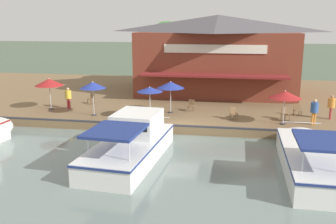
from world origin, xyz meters
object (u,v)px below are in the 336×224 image
(motorboat_fourth_along, at_px, (310,155))
(tree_upstream_bank, at_px, (198,45))
(waterfront_restaurant, at_px, (217,53))
(cafe_chair_far_corner_seat, at_px, (234,113))
(cafe_chair_beside_entrance, at_px, (92,98))
(tree_behind_restaurant, at_px, (166,44))
(motorboat_nearest_quay, at_px, (135,141))
(person_near_entrance, at_px, (331,104))
(patio_umbrella_near_quay_edge, at_px, (49,82))
(person_mid_patio, at_px, (68,96))
(patio_umbrella_mid_patio_right, at_px, (150,90))
(person_at_quay_edge, at_px, (314,109))
(patio_umbrella_back_row, at_px, (171,85))
(patio_umbrella_far_corner, at_px, (93,85))
(cafe_chair_under_first_umbrella, at_px, (285,113))
(cafe_chair_back_row_seat, at_px, (191,105))
(patio_umbrella_mid_patio_left, at_px, (285,95))
(cafe_chair_mid_patio, at_px, (297,109))

(motorboat_fourth_along, distance_m, tree_upstream_bank, 22.88)
(waterfront_restaurant, height_order, cafe_chair_far_corner_seat, waterfront_restaurant)
(cafe_chair_beside_entrance, height_order, tree_behind_restaurant, tree_behind_restaurant)
(motorboat_nearest_quay, bearing_deg, cafe_chair_beside_entrance, -147.56)
(person_near_entrance, bearing_deg, patio_umbrella_near_quay_edge, -88.71)
(motorboat_fourth_along, xyz_separation_m, tree_behind_restaurant, (-20.63, -11.00, 4.12))
(waterfront_restaurant, relative_size, person_mid_patio, 8.90)
(person_near_entrance, bearing_deg, person_mid_patio, -89.73)
(patio_umbrella_mid_patio_right, height_order, motorboat_nearest_quay, patio_umbrella_mid_patio_right)
(person_at_quay_edge, bearing_deg, patio_umbrella_back_row, -99.76)
(person_near_entrance, xyz_separation_m, tree_behind_restaurant, (-12.61, -13.79, 3.17))
(person_at_quay_edge, height_order, motorboat_nearest_quay, motorboat_nearest_quay)
(patio_umbrella_far_corner, bearing_deg, tree_behind_restaurant, 169.55)
(patio_umbrella_far_corner, relative_size, cafe_chair_under_first_umbrella, 2.89)
(cafe_chair_under_first_umbrella, xyz_separation_m, motorboat_nearest_quay, (7.16, -8.69, -0.19))
(cafe_chair_under_first_umbrella, height_order, person_at_quay_edge, person_at_quay_edge)
(waterfront_restaurant, relative_size, cafe_chair_under_first_umbrella, 17.27)
(cafe_chair_beside_entrance, bearing_deg, patio_umbrella_near_quay_edge, -45.26)
(cafe_chair_back_row_seat, distance_m, motorboat_fourth_along, 11.22)
(patio_umbrella_near_quay_edge, height_order, patio_umbrella_mid_patio_right, patio_umbrella_near_quay_edge)
(person_at_quay_edge, relative_size, tree_behind_restaurant, 0.26)
(waterfront_restaurant, xyz_separation_m, cafe_chair_beside_entrance, (7.75, -9.73, -3.17))
(cafe_chair_far_corner_seat, bearing_deg, person_at_quay_edge, 84.69)
(patio_umbrella_mid_patio_left, distance_m, cafe_chair_far_corner_seat, 3.61)
(patio_umbrella_mid_patio_right, height_order, tree_behind_restaurant, tree_behind_restaurant)
(cafe_chair_beside_entrance, height_order, person_near_entrance, person_near_entrance)
(motorboat_fourth_along, bearing_deg, patio_umbrella_mid_patio_right, -121.76)
(person_at_quay_edge, height_order, tree_behind_restaurant, tree_behind_restaurant)
(patio_umbrella_near_quay_edge, xyz_separation_m, cafe_chair_beside_entrance, (-2.37, 2.39, -1.61))
(cafe_chair_mid_patio, bearing_deg, cafe_chair_back_row_seat, -90.97)
(patio_umbrella_near_quay_edge, height_order, cafe_chair_mid_patio, patio_umbrella_near_quay_edge)
(tree_behind_restaurant, bearing_deg, cafe_chair_back_row_seat, 18.97)
(patio_umbrella_back_row, height_order, motorboat_nearest_quay, patio_umbrella_back_row)
(waterfront_restaurant, bearing_deg, patio_umbrella_mid_patio_right, -18.45)
(cafe_chair_back_row_seat, bearing_deg, person_mid_patio, -84.65)
(person_near_entrance, distance_m, person_mid_patio, 19.10)
(cafe_chair_mid_patio, xyz_separation_m, person_near_entrance, (0.66, 2.09, 0.58))
(patio_umbrella_back_row, height_order, cafe_chair_under_first_umbrella, patio_umbrella_back_row)
(cafe_chair_mid_patio, relative_size, person_at_quay_edge, 0.50)
(person_at_quay_edge, bearing_deg, motorboat_nearest_quay, -59.30)
(cafe_chair_far_corner_seat, bearing_deg, patio_umbrella_mid_patio_right, -80.82)
(patio_umbrella_mid_patio_left, xyz_separation_m, cafe_chair_back_row_seat, (-2.73, -6.36, -1.50))
(patio_umbrella_back_row, bearing_deg, cafe_chair_back_row_seat, 120.89)
(person_near_entrance, distance_m, tree_behind_restaurant, 18.95)
(patio_umbrella_mid_patio_right, bearing_deg, motorboat_nearest_quay, 4.37)
(waterfront_restaurant, xyz_separation_m, cafe_chair_far_corner_seat, (10.91, 1.71, -3.17))
(person_near_entrance, distance_m, tree_upstream_bank, 17.09)
(patio_umbrella_mid_patio_left, height_order, cafe_chair_beside_entrance, patio_umbrella_mid_patio_left)
(cafe_chair_back_row_seat, relative_size, person_near_entrance, 0.50)
(cafe_chair_back_row_seat, height_order, motorboat_nearest_quay, motorboat_nearest_quay)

